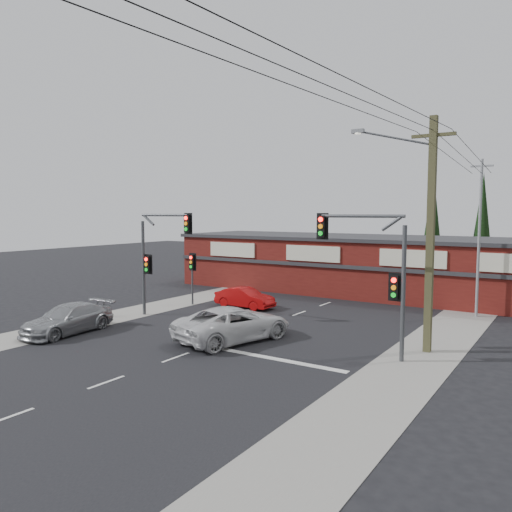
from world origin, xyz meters
The scene contains 18 objects.
ground centered at (0.00, 0.00, 0.00)m, with size 120.00×120.00×0.00m, color black.
road_strip centered at (0.00, 5.00, 0.01)m, with size 14.00×70.00×0.01m, color black.
verge_left centered at (-8.50, 5.00, 0.01)m, with size 3.00×70.00×0.02m, color gray.
verge_right centered at (8.50, 5.00, 0.01)m, with size 3.00×70.00×0.02m, color gray.
stop_line centered at (3.50, -1.50, 0.01)m, with size 6.50×0.35×0.01m, color silver.
white_suv centered at (0.38, 0.01, 0.81)m, with size 2.68×5.80×1.61m, color silver.
silver_suv centered at (-7.36, -3.33, 0.71)m, with size 2.00×4.92×1.43m, color #9EA1A4.
red_sedan centered at (-3.73, 6.97, 0.64)m, with size 1.36×3.90×1.28m, color #B00A0B.
lane_dashes centered at (0.00, 3.65, 0.01)m, with size 0.12×44.90×0.01m.
shop_building centered at (-0.99, 16.99, 2.13)m, with size 27.30×8.40×4.22m.
conifer_near centered at (3.50, 24.00, 5.48)m, with size 1.80×1.80×9.25m.
conifer_far centered at (7.00, 26.00, 5.48)m, with size 1.80×1.80×9.25m.
traffic_mast_left centered at (-6.43, 2.00, 3.93)m, with size 3.77×0.27×5.97m.
traffic_mast_right centered at (6.86, 1.00, 3.95)m, with size 3.96×0.27×5.97m.
pedestal_signal centered at (-7.20, 6.01, 2.41)m, with size 0.55×0.27×3.38m.
utility_pole centered at (8.36, 2.99, 5.40)m, with size 4.38×0.59×10.00m.
steel_pole centered at (9.00, 12.00, 4.70)m, with size 1.20×0.16×9.00m.
power_lines centered at (8.47, -2.47, 9.04)m, with size 2.01×29.00×1.22m.
Camera 1 is at (13.79, -18.68, 6.00)m, focal length 35.00 mm.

